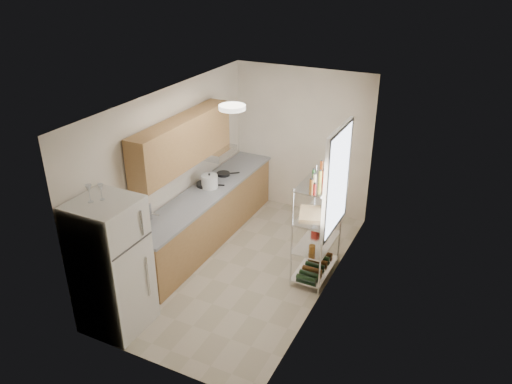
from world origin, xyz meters
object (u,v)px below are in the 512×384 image
refrigerator (112,266)px  rice_cooker (210,181)px  espresso_machine (329,199)px  frying_pan_large (205,184)px  cutting_board (312,214)px

refrigerator → rice_cooker: (-0.06, 2.40, 0.13)m
espresso_machine → refrigerator: bearing=-136.9°
frying_pan_large → cutting_board: cutting_board is taller
refrigerator → espresso_machine: bearing=50.7°
frying_pan_large → espresso_machine: bearing=-20.9°
rice_cooker → frying_pan_large: bearing=167.3°
frying_pan_large → cutting_board: size_ratio=0.63×
cutting_board → espresso_machine: bearing=66.2°
refrigerator → rice_cooker: refrigerator is taller
espresso_machine → rice_cooker: bearing=171.6°
rice_cooker → cutting_board: bearing=-10.1°
rice_cooker → refrigerator: bearing=-88.7°
cutting_board → refrigerator: bearing=-131.1°
rice_cooker → cutting_board: size_ratio=0.58×
refrigerator → frying_pan_large: refrigerator is taller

